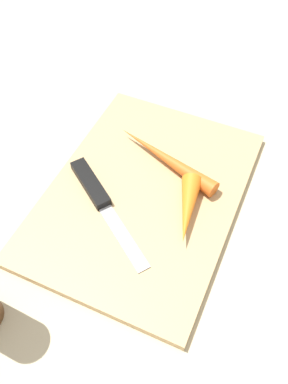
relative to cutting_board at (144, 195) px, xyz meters
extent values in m
plane|color=#C6B793|center=(0.00, 0.00, -0.01)|extent=(1.40, 1.40, 0.00)
cube|color=tan|center=(0.00, 0.00, 0.00)|extent=(0.36, 0.26, 0.01)
cube|color=#B7B7BC|center=(0.08, 0.01, 0.01)|extent=(0.08, 0.10, 0.00)
cube|color=black|center=(0.02, -0.07, 0.01)|extent=(0.07, 0.09, 0.01)
cone|color=orange|center=(0.01, 0.07, 0.02)|extent=(0.11, 0.05, 0.03)
cone|color=orange|center=(-0.06, 0.01, 0.02)|extent=(0.08, 0.18, 0.02)
camera|label=1|loc=(0.32, 0.14, 0.47)|focal=38.37mm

